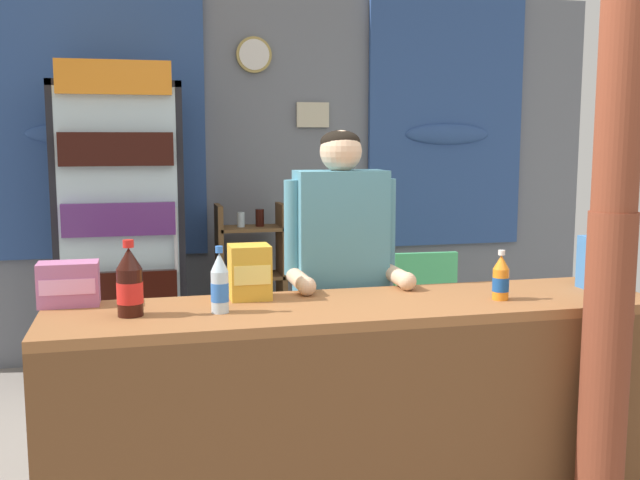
{
  "coord_description": "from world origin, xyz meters",
  "views": [
    {
      "loc": [
        -0.96,
        -2.4,
        1.59
      ],
      "look_at": [
        -0.21,
        0.7,
        1.15
      ],
      "focal_mm": 41.59,
      "sensor_mm": 36.0,
      "label": 1
    }
  ],
  "objects_px": {
    "plastic_lawn_chair": "(419,305)",
    "snack_box_biscuit": "(606,263)",
    "shopkeeper": "(341,262)",
    "soda_bottle_cola": "(130,284)",
    "soda_bottle_orange_soda": "(501,279)",
    "snack_box_choco_powder": "(250,272)",
    "drink_fridge": "(120,213)",
    "stall_counter": "(365,401)",
    "timber_post": "(613,227)",
    "snack_box_wafer": "(69,284)",
    "soda_bottle_water": "(220,285)",
    "bottle_shelf_rack": "(251,281)"
  },
  "relations": [
    {
      "from": "stall_counter",
      "to": "snack_box_choco_powder",
      "type": "relative_size",
      "value": 11.0
    },
    {
      "from": "snack_box_choco_powder",
      "to": "snack_box_wafer",
      "type": "relative_size",
      "value": 0.96
    },
    {
      "from": "timber_post",
      "to": "drink_fridge",
      "type": "xyz_separation_m",
      "value": [
        -1.8,
        2.51,
        -0.15
      ]
    },
    {
      "from": "drink_fridge",
      "to": "soda_bottle_orange_soda",
      "type": "xyz_separation_m",
      "value": [
        1.54,
        -2.17,
        -0.09
      ]
    },
    {
      "from": "stall_counter",
      "to": "soda_bottle_orange_soda",
      "type": "height_order",
      "value": "soda_bottle_orange_soda"
    },
    {
      "from": "drink_fridge",
      "to": "soda_bottle_cola",
      "type": "distance_m",
      "value": 2.11
    },
    {
      "from": "drink_fridge",
      "to": "plastic_lawn_chair",
      "type": "bearing_deg",
      "value": -10.89
    },
    {
      "from": "stall_counter",
      "to": "soda_bottle_cola",
      "type": "relative_size",
      "value": 8.58
    },
    {
      "from": "plastic_lawn_chair",
      "to": "snack_box_biscuit",
      "type": "xyz_separation_m",
      "value": [
        0.19,
        -1.71,
        0.56
      ]
    },
    {
      "from": "soda_bottle_cola",
      "to": "snack_box_biscuit",
      "type": "relative_size",
      "value": 1.24
    },
    {
      "from": "plastic_lawn_chair",
      "to": "drink_fridge",
      "type": "bearing_deg",
      "value": 169.11
    },
    {
      "from": "timber_post",
      "to": "bottle_shelf_rack",
      "type": "height_order",
      "value": "timber_post"
    },
    {
      "from": "plastic_lawn_chair",
      "to": "snack_box_biscuit",
      "type": "bearing_deg",
      "value": -83.66
    },
    {
      "from": "drink_fridge",
      "to": "soda_bottle_cola",
      "type": "height_order",
      "value": "drink_fridge"
    },
    {
      "from": "shopkeeper",
      "to": "soda_bottle_cola",
      "type": "height_order",
      "value": "shopkeeper"
    },
    {
      "from": "stall_counter",
      "to": "snack_box_choco_powder",
      "type": "xyz_separation_m",
      "value": [
        -0.41,
        0.29,
        0.48
      ]
    },
    {
      "from": "bottle_shelf_rack",
      "to": "snack_box_biscuit",
      "type": "bearing_deg",
      "value": -62.2
    },
    {
      "from": "bottle_shelf_rack",
      "to": "snack_box_choco_powder",
      "type": "bearing_deg",
      "value": -98.48
    },
    {
      "from": "timber_post",
      "to": "shopkeeper",
      "type": "xyz_separation_m",
      "value": [
        -0.79,
        0.86,
        -0.24
      ]
    },
    {
      "from": "stall_counter",
      "to": "timber_post",
      "type": "distance_m",
      "value": 1.14
    },
    {
      "from": "shopkeeper",
      "to": "soda_bottle_orange_soda",
      "type": "relative_size",
      "value": 7.97
    },
    {
      "from": "timber_post",
      "to": "snack_box_wafer",
      "type": "bearing_deg",
      "value": 161.95
    },
    {
      "from": "soda_bottle_orange_soda",
      "to": "soda_bottle_water",
      "type": "relative_size",
      "value": 0.8
    },
    {
      "from": "stall_counter",
      "to": "bottle_shelf_rack",
      "type": "relative_size",
      "value": 2.15
    },
    {
      "from": "snack_box_wafer",
      "to": "soda_bottle_cola",
      "type": "bearing_deg",
      "value": -44.91
    },
    {
      "from": "drink_fridge",
      "to": "bottle_shelf_rack",
      "type": "bearing_deg",
      "value": 14.7
    },
    {
      "from": "soda_bottle_cola",
      "to": "snack_box_wafer",
      "type": "bearing_deg",
      "value": 135.09
    },
    {
      "from": "soda_bottle_orange_soda",
      "to": "soda_bottle_water",
      "type": "height_order",
      "value": "soda_bottle_water"
    },
    {
      "from": "stall_counter",
      "to": "soda_bottle_orange_soda",
      "type": "bearing_deg",
      "value": 3.16
    },
    {
      "from": "drink_fridge",
      "to": "shopkeeper",
      "type": "xyz_separation_m",
      "value": [
        1.01,
        -1.64,
        -0.09
      ]
    },
    {
      "from": "stall_counter",
      "to": "shopkeeper",
      "type": "distance_m",
      "value": 0.72
    },
    {
      "from": "snack_box_biscuit",
      "to": "snack_box_wafer",
      "type": "distance_m",
      "value": 2.25
    },
    {
      "from": "soda_bottle_orange_soda",
      "to": "soda_bottle_water",
      "type": "bearing_deg",
      "value": 177.78
    },
    {
      "from": "stall_counter",
      "to": "timber_post",
      "type": "height_order",
      "value": "timber_post"
    },
    {
      "from": "stall_counter",
      "to": "soda_bottle_water",
      "type": "height_order",
      "value": "soda_bottle_water"
    },
    {
      "from": "shopkeeper",
      "to": "plastic_lawn_chair",
      "type": "bearing_deg",
      "value": 55.31
    },
    {
      "from": "snack_box_biscuit",
      "to": "snack_box_wafer",
      "type": "relative_size",
      "value": 1.0
    },
    {
      "from": "soda_bottle_orange_soda",
      "to": "snack_box_choco_powder",
      "type": "distance_m",
      "value": 1.02
    },
    {
      "from": "snack_box_choco_powder",
      "to": "snack_box_wafer",
      "type": "bearing_deg",
      "value": 176.5
    },
    {
      "from": "snack_box_biscuit",
      "to": "shopkeeper",
      "type": "bearing_deg",
      "value": 158.01
    },
    {
      "from": "soda_bottle_water",
      "to": "snack_box_wafer",
      "type": "bearing_deg",
      "value": 155.05
    },
    {
      "from": "soda_bottle_water",
      "to": "snack_box_choco_powder",
      "type": "relative_size",
      "value": 1.14
    },
    {
      "from": "bottle_shelf_rack",
      "to": "soda_bottle_cola",
      "type": "relative_size",
      "value": 3.98
    },
    {
      "from": "soda_bottle_water",
      "to": "timber_post",
      "type": "bearing_deg",
      "value": -15.1
    },
    {
      "from": "plastic_lawn_chair",
      "to": "soda_bottle_cola",
      "type": "xyz_separation_m",
      "value": [
        -1.82,
        -1.74,
        0.56
      ]
    },
    {
      "from": "snack_box_biscuit",
      "to": "soda_bottle_orange_soda",
      "type": "bearing_deg",
      "value": -170.09
    },
    {
      "from": "timber_post",
      "to": "snack_box_wafer",
      "type": "xyz_separation_m",
      "value": [
        -1.96,
        0.64,
        -0.24
      ]
    },
    {
      "from": "soda_bottle_orange_soda",
      "to": "snack_box_wafer",
      "type": "distance_m",
      "value": 1.72
    },
    {
      "from": "bottle_shelf_rack",
      "to": "shopkeeper",
      "type": "relative_size",
      "value": 0.7
    },
    {
      "from": "shopkeeper",
      "to": "snack_box_choco_powder",
      "type": "height_order",
      "value": "shopkeeper"
    }
  ]
}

